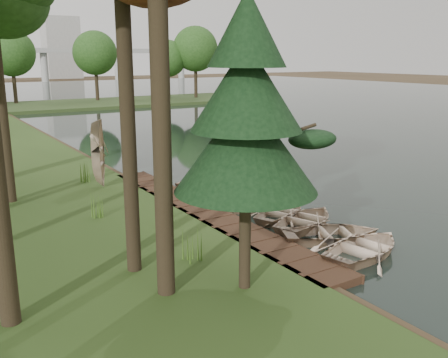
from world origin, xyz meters
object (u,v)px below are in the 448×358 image
boardwalk (204,214)px  rowboat_0 (365,245)px  rowboat_1 (332,231)px  stored_rowboat (102,180)px  pine_tree (246,114)px  rowboat_2 (306,218)px

boardwalk → rowboat_0: 6.99m
rowboat_1 → stored_rowboat: size_ratio=1.08×
rowboat_0 → stored_rowboat: (-4.72, 12.49, 0.22)m
rowboat_1 → stored_rowboat: stored_rowboat is taller
rowboat_1 → pine_tree: (-5.04, -1.76, 4.69)m
rowboat_0 → stored_rowboat: size_ratio=1.09×
boardwalk → rowboat_2: size_ratio=4.64×
rowboat_2 → stored_rowboat: (-5.06, 9.18, 0.23)m
rowboat_0 → pine_tree: bearing=80.4°
rowboat_1 → rowboat_2: 1.74m
boardwalk → rowboat_2: bearing=-49.5°
rowboat_0 → rowboat_2: 3.32m
boardwalk → rowboat_2: 4.27m
boardwalk → stored_rowboat: size_ratio=4.85×
rowboat_1 → rowboat_0: bearing=-157.0°
rowboat_2 → pine_tree: (-5.34, -3.47, 4.70)m
boardwalk → rowboat_2: rowboat_2 is taller
boardwalk → rowboat_0: bearing=-69.6°
pine_tree → rowboat_2: bearing=33.0°
rowboat_0 → rowboat_2: bearing=-17.3°
stored_rowboat → pine_tree: bearing=-154.3°
boardwalk → stored_rowboat: bearing=111.1°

